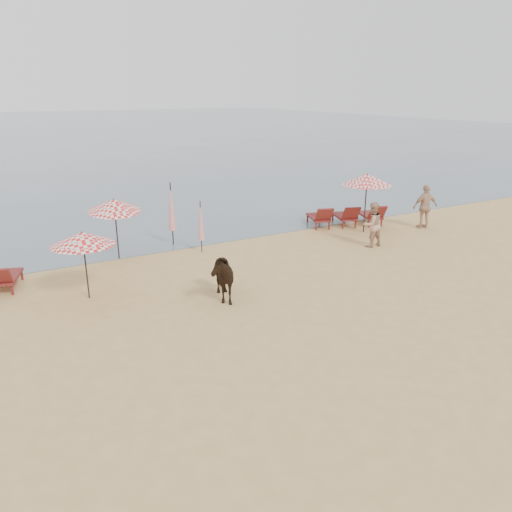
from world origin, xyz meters
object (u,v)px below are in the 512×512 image
Objects in this scene: beachgoer_right_a at (372,225)px; umbrella_closed_left at (171,207)px; umbrella_closed_right at (201,221)px; beachgoer_right_b at (425,207)px; lounger_cluster_right at (346,216)px; umbrella_open_left_a at (83,239)px; umbrella_open_right at (367,180)px; umbrella_open_left_b at (114,205)px; cow at (219,275)px.

umbrella_closed_left is at bearing -29.04° from beachgoer_right_a.
umbrella_closed_right is 1.01× the size of beachgoer_right_b.
beachgoer_right_a is 4.04m from beachgoer_right_b.
umbrella_closed_right is at bearing -66.05° from umbrella_closed_left.
lounger_cluster_right is 3.47m from beachgoer_right_b.
umbrella_open_left_a is at bearing -136.65° from umbrella_closed_left.
lounger_cluster_right is at bearing -8.01° from umbrella_closed_left.
lounger_cluster_right is 1.86× the size of beachgoer_right_b.
umbrella_open_right reaches higher than umbrella_closed_right.
umbrella_open_left_a is at bearing -152.50° from umbrella_closed_right.
umbrella_open_left_b is 1.32× the size of cow.
umbrella_closed_left is (-7.92, 2.27, -0.75)m from umbrella_open_right.
umbrella_open_right reaches higher than beachgoer_right_b.
umbrella_open_right is 1.29× the size of umbrella_closed_right.
umbrella_closed_left is 1.27× the size of umbrella_closed_right.
umbrella_closed_right reaches higher than beachgoer_right_a.
umbrella_closed_left is at bearing 113.95° from umbrella_closed_right.
lounger_cluster_right is at bearing -19.15° from umbrella_open_left_b.
beachgoer_right_a is at bearing -23.15° from umbrella_closed_right.
lounger_cluster_right is 8.02m from umbrella_closed_left.
umbrella_open_left_b is 1.19× the size of beachgoer_right_b.
umbrella_open_right is at bearing -68.69° from lounger_cluster_right.
beachgoer_right_a reaches higher than cow.
cow is (1.65, -5.08, -1.27)m from umbrella_open_left_b.
umbrella_open_left_b reaches higher than beachgoer_right_b.
umbrella_open_left_a is 10.89m from beachgoer_right_a.
umbrella_closed_left reaches higher than cow.
beachgoer_right_a reaches higher than lounger_cluster_right.
umbrella_open_left_a is (-11.96, -2.75, 1.36)m from lounger_cluster_right.
umbrella_open_left_a is 0.81× the size of umbrella_open_right.
umbrella_open_left_a is 1.04× the size of umbrella_closed_right.
umbrella_open_left_b is at bearing -163.13° from lounger_cluster_right.
umbrella_open_right is at bearing -25.57° from umbrella_open_left_b.
beachgoer_right_b reaches higher than lounger_cluster_right.
beachgoer_right_b is at bearing -16.09° from lounger_cluster_right.
lounger_cluster_right is 1.77× the size of umbrella_open_left_a.
umbrella_open_left_b is (1.73, 3.15, 0.17)m from umbrella_open_left_a.
umbrella_open_right is (10.28, -1.57, 0.28)m from umbrella_open_left_b.
umbrella_open_left_b reaches higher than lounger_cluster_right.
beachgoer_right_b is (14.77, 0.77, -0.87)m from umbrella_open_left_a.
beachgoer_right_b is at bearing -8.02° from umbrella_open_right.
umbrella_open_left_b is 0.91× the size of umbrella_open_right.
beachgoer_right_a is at bearing 26.16° from cow.
umbrella_open_right is 8.27m from umbrella_closed_left.
umbrella_open_right is at bearing -0.80° from beachgoer_right_b.
umbrella_open_left_a is 3.60m from umbrella_open_left_b.
umbrella_open_left_a reaches higher than beachgoer_right_b.
umbrella_open_left_a reaches higher than lounger_cluster_right.
beachgoer_right_b is at bearing -27.26° from umbrella_open_left_b.
umbrella_open_left_a is 0.88× the size of umbrella_open_left_b.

